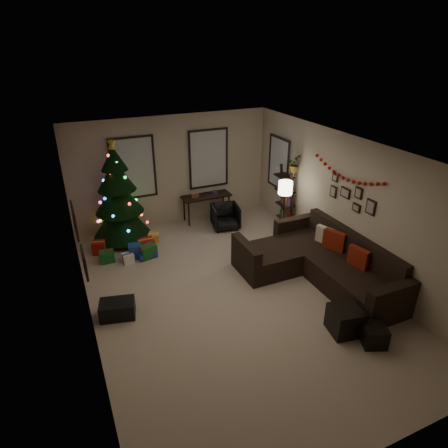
{
  "coord_description": "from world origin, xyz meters",
  "views": [
    {
      "loc": [
        -2.61,
        -5.45,
        4.35
      ],
      "look_at": [
        0.1,
        0.6,
        1.15
      ],
      "focal_mm": 31.37,
      "sensor_mm": 36.0,
      "label": 1
    }
  ],
  "objects_px": {
    "christmas_tree": "(119,200)",
    "desk_chair": "(225,217)",
    "desk": "(206,198)",
    "bookshelf": "(286,200)",
    "sofa": "(319,263)"
  },
  "relations": [
    {
      "from": "christmas_tree",
      "to": "desk_chair",
      "type": "relative_size",
      "value": 4.0
    },
    {
      "from": "desk",
      "to": "bookshelf",
      "type": "distance_m",
      "value": 2.04
    },
    {
      "from": "desk",
      "to": "bookshelf",
      "type": "height_order",
      "value": "bookshelf"
    },
    {
      "from": "sofa",
      "to": "desk_chair",
      "type": "xyz_separation_m",
      "value": [
        -0.79,
        2.76,
        0.0
      ]
    },
    {
      "from": "sofa",
      "to": "desk",
      "type": "height_order",
      "value": "sofa"
    },
    {
      "from": "sofa",
      "to": "christmas_tree",
      "type": "bearing_deg",
      "value": 135.75
    },
    {
      "from": "christmas_tree",
      "to": "bookshelf",
      "type": "height_order",
      "value": "christmas_tree"
    },
    {
      "from": "desk",
      "to": "desk_chair",
      "type": "xyz_separation_m",
      "value": [
        0.24,
        -0.65,
        -0.29
      ]
    },
    {
      "from": "christmas_tree",
      "to": "desk_chair",
      "type": "bearing_deg",
      "value": -9.29
    },
    {
      "from": "christmas_tree",
      "to": "desk",
      "type": "bearing_deg",
      "value": 6.35
    },
    {
      "from": "desk",
      "to": "sofa",
      "type": "bearing_deg",
      "value": -73.26
    },
    {
      "from": "christmas_tree",
      "to": "desk",
      "type": "distance_m",
      "value": 2.27
    },
    {
      "from": "desk_chair",
      "to": "bookshelf",
      "type": "bearing_deg",
      "value": -17.5
    },
    {
      "from": "christmas_tree",
      "to": "desk",
      "type": "height_order",
      "value": "christmas_tree"
    },
    {
      "from": "christmas_tree",
      "to": "desk_chair",
      "type": "distance_m",
      "value": 2.59
    }
  ]
}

